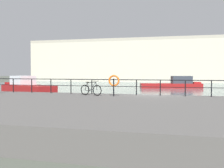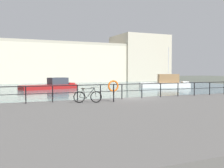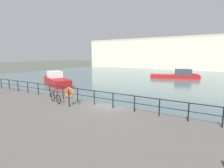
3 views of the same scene
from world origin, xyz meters
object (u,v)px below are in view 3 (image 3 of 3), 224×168
object	(u,v)px
moored_blue_motorboat	(177,75)
parked_bicycle	(56,98)
moored_harbor_tender	(56,80)
life_ring_stand	(69,93)
harbor_building	(223,53)

from	to	relation	value
moored_blue_motorboat	parked_bicycle	distance (m)	28.79
moored_harbor_tender	parked_bicycle	world-z (taller)	moored_harbor_tender
life_ring_stand	parked_bicycle	bearing A→B (deg)	173.74
harbor_building	parked_bicycle	bearing A→B (deg)	-101.03
harbor_building	life_ring_stand	bearing A→B (deg)	-99.35
harbor_building	parked_bicycle	size ratio (longest dim) A/B	46.46
parked_bicycle	life_ring_stand	size ratio (longest dim) A/B	1.22
moored_harbor_tender	parked_bicycle	xyz separation A→B (m)	(11.28, -9.97, 0.62)
moored_harbor_tender	harbor_building	bearing A→B (deg)	-88.68
moored_blue_motorboat	parked_bicycle	bearing A→B (deg)	-113.23
harbor_building	moored_harbor_tender	size ratio (longest dim) A/B	9.96
parked_bicycle	life_ring_stand	world-z (taller)	life_ring_stand
moored_harbor_tender	moored_blue_motorboat	bearing A→B (deg)	-101.24
moored_harbor_tender	moored_blue_motorboat	xyz separation A→B (m)	(14.59, 18.61, -0.13)
moored_blue_motorboat	moored_harbor_tender	bearing A→B (deg)	-144.71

